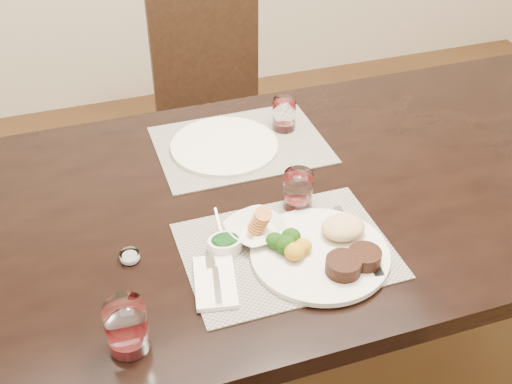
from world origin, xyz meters
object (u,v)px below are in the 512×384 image
object	(u,v)px
chair_far	(214,102)
wine_glass_near	(298,192)
cracker_bowl	(256,229)
steak_knife	(365,252)
dinner_plate	(327,250)
far_plate	(224,146)

from	to	relation	value
chair_far	wine_glass_near	size ratio (longest dim) A/B	9.31
cracker_bowl	wine_glass_near	distance (m)	0.15
chair_far	wine_glass_near	bearing A→B (deg)	-93.35
chair_far	cracker_bowl	size ratio (longest dim) A/B	5.35
cracker_bowl	wine_glass_near	xyz separation A→B (m)	(0.13, 0.07, 0.03)
steak_knife	wine_glass_near	distance (m)	0.23
dinner_plate	far_plate	distance (m)	0.50
cracker_bowl	wine_glass_near	world-z (taller)	wine_glass_near
steak_knife	dinner_plate	bearing A→B (deg)	173.08
dinner_plate	cracker_bowl	size ratio (longest dim) A/B	1.83
dinner_plate	steak_knife	size ratio (longest dim) A/B	1.18
chair_far	cracker_bowl	distance (m)	1.12
chair_far	wine_glass_near	distance (m)	1.04
cracker_bowl	steak_knife	bearing A→B (deg)	-33.15
chair_far	far_plate	bearing A→B (deg)	-102.54
dinner_plate	wine_glass_near	size ratio (longest dim) A/B	3.19
dinner_plate	wine_glass_near	distance (m)	0.19
far_plate	cracker_bowl	bearing A→B (deg)	-95.29
steak_knife	wine_glass_near	world-z (taller)	wine_glass_near
chair_far	wine_glass_near	world-z (taller)	chair_far
steak_knife	far_plate	size ratio (longest dim) A/B	0.88
chair_far	dinner_plate	world-z (taller)	chair_far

